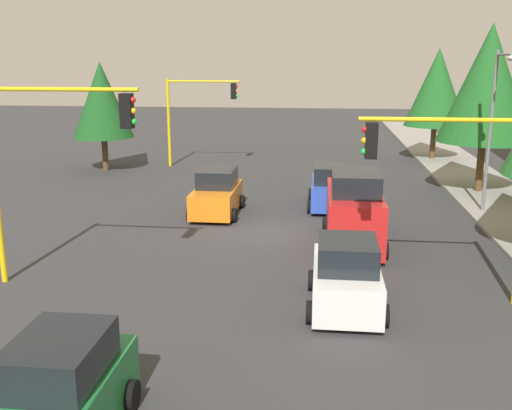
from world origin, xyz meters
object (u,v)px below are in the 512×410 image
tree_roadside_mid (488,84)px  car_green (59,398)px  car_blue (329,188)px  traffic_signal_near_left (456,171)px  tree_opposite_side (102,100)px  delivery_van_red (354,211)px  car_orange (217,194)px  street_lamp_curbside (494,115)px  traffic_signal_near_right (48,146)px  traffic_signal_far_right (197,105)px  car_white (346,277)px  tree_roadside_far (437,88)px

tree_roadside_mid → car_green: bearing=-30.3°
car_blue → traffic_signal_near_left: bearing=16.9°
tree_opposite_side → delivery_van_red: tree_opposite_side is taller
delivery_van_red → car_orange: size_ratio=1.23×
traffic_signal_near_left → car_blue: bearing=-163.1°
street_lamp_curbside → tree_opposite_side: size_ratio=1.08×
traffic_signal_near_right → traffic_signal_near_left: size_ratio=1.14×
car_green → street_lamp_curbside: bearing=145.4°
traffic_signal_far_right → traffic_signal_near_left: 22.96m
street_lamp_curbside → car_white: (10.40, -6.40, -3.45)m
delivery_van_red → street_lamp_curbside: bearing=129.0°
tree_roadside_mid → car_blue: size_ratio=2.16×
tree_opposite_side → car_blue: (7.65, 13.47, -3.35)m
car_green → car_white: (-6.42, 5.20, -0.00)m
tree_roadside_mid → delivery_van_red: size_ratio=1.73×
traffic_signal_near_left → tree_opposite_side: tree_opposite_side is taller
traffic_signal_far_right → car_blue: (9.65, 8.13, -2.97)m
street_lamp_curbside → tree_roadside_mid: size_ratio=0.84×
tree_opposite_side → tree_roadside_mid: bearing=79.2°
traffic_signal_near_right → car_orange: 9.80m
car_orange → tree_roadside_mid: bearing=113.4°
traffic_signal_near_left → car_orange: size_ratio=1.34×
tree_roadside_far → car_green: 33.63m
tree_roadside_mid → tree_roadside_far: bearing=-177.1°
traffic_signal_far_right → street_lamp_curbside: 18.14m
delivery_van_red → car_green: 13.31m
car_orange → tree_roadside_far: bearing=142.2°
street_lamp_curbside → delivery_van_red: 8.21m
traffic_signal_near_right → street_lamp_curbside: bearing=122.8°
tree_opposite_side → car_green: tree_opposite_side is taller
car_white → tree_roadside_mid: bearing=154.0°
tree_roadside_far → car_green: (31.21, -11.90, -3.92)m
street_lamp_curbside → tree_opposite_side: (-8.39, -20.20, -0.10)m
traffic_signal_near_right → traffic_signal_near_left: traffic_signal_near_right is taller
traffic_signal_near_right → tree_opposite_side: (-18.00, -5.26, 0.05)m
traffic_signal_far_right → tree_roadside_far: size_ratio=0.74×
traffic_signal_near_right → tree_roadside_far: tree_roadside_far is taller
delivery_van_red → car_orange: delivery_van_red is taller
traffic_signal_near_left → car_green: bearing=-48.1°
tree_roadside_mid → delivery_van_red: (9.18, -6.72, -4.19)m
car_orange → car_white: same height
traffic_signal_far_right → car_blue: size_ratio=1.41×
traffic_signal_far_right → tree_roadside_far: (-4.00, 15.16, 0.95)m
traffic_signal_near_left → delivery_van_red: 5.89m
traffic_signal_far_right → car_white: (20.79, 8.46, -2.97)m
tree_roadside_far → delivery_van_red: size_ratio=1.53×
tree_roadside_far → tree_opposite_side: 21.37m
traffic_signal_near_right → traffic_signal_near_left: (-0.00, 11.36, -0.48)m
tree_roadside_far → car_blue: 15.85m
traffic_signal_near_right → traffic_signal_far_right: traffic_signal_near_right is taller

